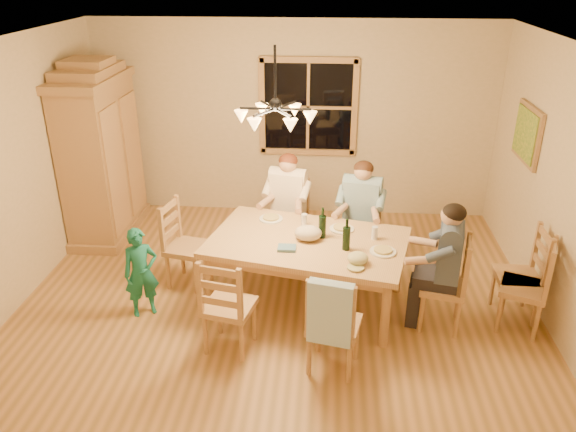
# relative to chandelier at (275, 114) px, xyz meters

# --- Properties ---
(floor) EXTENTS (5.50, 5.50, 0.00)m
(floor) POSITION_rel_chandelier_xyz_m (0.00, 0.00, -2.08)
(floor) COLOR olive
(floor) RESTS_ON ground
(ceiling) EXTENTS (5.50, 5.00, 0.02)m
(ceiling) POSITION_rel_chandelier_xyz_m (0.00, 0.00, 0.62)
(ceiling) COLOR white
(ceiling) RESTS_ON wall_back
(wall_back) EXTENTS (5.50, 0.02, 2.70)m
(wall_back) POSITION_rel_chandelier_xyz_m (0.00, 2.50, -0.73)
(wall_back) COLOR #C8B78D
(wall_back) RESTS_ON floor
(wall_left) EXTENTS (0.02, 5.00, 2.70)m
(wall_left) POSITION_rel_chandelier_xyz_m (-2.75, 0.00, -0.73)
(wall_left) COLOR #C8B78D
(wall_left) RESTS_ON floor
(wall_right) EXTENTS (0.02, 5.00, 2.70)m
(wall_right) POSITION_rel_chandelier_xyz_m (2.75, 0.00, -0.73)
(wall_right) COLOR #C8B78D
(wall_right) RESTS_ON floor
(window) EXTENTS (1.30, 0.06, 1.30)m
(window) POSITION_rel_chandelier_xyz_m (0.20, 2.47, -0.53)
(window) COLOR black
(window) RESTS_ON wall_back
(painting) EXTENTS (0.06, 0.78, 0.64)m
(painting) POSITION_rel_chandelier_xyz_m (2.71, 1.20, -0.48)
(painting) COLOR olive
(painting) RESTS_ON wall_right
(chandelier) EXTENTS (0.77, 0.68, 0.71)m
(chandelier) POSITION_rel_chandelier_xyz_m (0.00, 0.00, 0.00)
(chandelier) COLOR black
(chandelier) RESTS_ON ceiling
(armoire) EXTENTS (0.66, 1.40, 2.30)m
(armoire) POSITION_rel_chandelier_xyz_m (-2.42, 1.60, -1.02)
(armoire) COLOR olive
(armoire) RESTS_ON floor
(dining_table) EXTENTS (2.21, 1.62, 0.76)m
(dining_table) POSITION_rel_chandelier_xyz_m (0.32, 0.05, -1.41)
(dining_table) COLOR tan
(dining_table) RESTS_ON floor
(chair_far_left) EXTENTS (0.52, 0.50, 0.99)m
(chair_far_left) POSITION_rel_chandelier_xyz_m (0.03, 1.08, -1.77)
(chair_far_left) COLOR tan
(chair_far_left) RESTS_ON floor
(chair_far_right) EXTENTS (0.52, 0.50, 0.99)m
(chair_far_right) POSITION_rel_chandelier_xyz_m (0.90, 0.89, -1.77)
(chair_far_right) COLOR tan
(chair_far_right) RESTS_ON floor
(chair_near_left) EXTENTS (0.52, 0.50, 0.99)m
(chair_near_left) POSITION_rel_chandelier_xyz_m (-0.37, -0.76, -1.77)
(chair_near_left) COLOR tan
(chair_near_left) RESTS_ON floor
(chair_near_right) EXTENTS (0.52, 0.50, 0.99)m
(chair_near_right) POSITION_rel_chandelier_xyz_m (0.60, -0.97, -1.77)
(chair_near_right) COLOR tan
(chair_near_right) RESTS_ON floor
(chair_end_left) EXTENTS (0.50, 0.52, 0.99)m
(chair_end_left) POSITION_rel_chandelier_xyz_m (-1.04, 0.35, -1.77)
(chair_end_left) COLOR tan
(chair_end_left) RESTS_ON floor
(chair_end_right) EXTENTS (0.50, 0.52, 0.99)m
(chair_end_right) POSITION_rel_chandelier_xyz_m (1.67, -0.24, -1.77)
(chair_end_right) COLOR tan
(chair_end_right) RESTS_ON floor
(adult_woman) EXTENTS (0.46, 0.49, 0.87)m
(adult_woman) POSITION_rel_chandelier_xyz_m (0.03, 1.08, -1.24)
(adult_woman) COLOR #FADEC1
(adult_woman) RESTS_ON floor
(adult_plaid_man) EXTENTS (0.46, 0.49, 0.87)m
(adult_plaid_man) POSITION_rel_chandelier_xyz_m (0.90, 0.89, -1.24)
(adult_plaid_man) COLOR teal
(adult_plaid_man) RESTS_ON floor
(adult_slate_man) EXTENTS (0.49, 0.46, 0.87)m
(adult_slate_man) POSITION_rel_chandelier_xyz_m (1.67, -0.24, -1.24)
(adult_slate_man) COLOR #424F69
(adult_slate_man) RESTS_ON floor
(towel) EXTENTS (0.39, 0.18, 0.58)m
(towel) POSITION_rel_chandelier_xyz_m (0.56, -1.16, -1.38)
(towel) COLOR #A0BFD8
(towel) RESTS_ON chair_near_right
(wine_bottle_a) EXTENTS (0.08, 0.08, 0.33)m
(wine_bottle_a) POSITION_rel_chandelier_xyz_m (0.46, 0.13, -1.15)
(wine_bottle_a) COLOR black
(wine_bottle_a) RESTS_ON dining_table
(wine_bottle_b) EXTENTS (0.08, 0.08, 0.33)m
(wine_bottle_b) POSITION_rel_chandelier_xyz_m (0.70, -0.12, -1.15)
(wine_bottle_b) COLOR black
(wine_bottle_b) RESTS_ON dining_table
(plate_woman) EXTENTS (0.26, 0.26, 0.02)m
(plate_woman) POSITION_rel_chandelier_xyz_m (-0.11, 0.51, -1.31)
(plate_woman) COLOR white
(plate_woman) RESTS_ON dining_table
(plate_plaid) EXTENTS (0.26, 0.26, 0.02)m
(plate_plaid) POSITION_rel_chandelier_xyz_m (0.67, 0.32, -1.31)
(plate_plaid) COLOR white
(plate_plaid) RESTS_ON dining_table
(plate_slate) EXTENTS (0.26, 0.26, 0.02)m
(plate_slate) POSITION_rel_chandelier_xyz_m (1.06, -0.16, -1.31)
(plate_slate) COLOR white
(plate_slate) RESTS_ON dining_table
(wine_glass_a) EXTENTS (0.06, 0.06, 0.14)m
(wine_glass_a) POSITION_rel_chandelier_xyz_m (0.26, 0.38, -1.25)
(wine_glass_a) COLOR silver
(wine_glass_a) RESTS_ON dining_table
(wine_glass_b) EXTENTS (0.06, 0.06, 0.14)m
(wine_glass_b) POSITION_rel_chandelier_xyz_m (1.00, 0.13, -1.25)
(wine_glass_b) COLOR silver
(wine_glass_b) RESTS_ON dining_table
(cap) EXTENTS (0.20, 0.20, 0.11)m
(cap) POSITION_rel_chandelier_xyz_m (0.81, -0.40, -1.26)
(cap) COLOR tan
(cap) RESTS_ON dining_table
(napkin) EXTENTS (0.21, 0.18, 0.03)m
(napkin) POSITION_rel_chandelier_xyz_m (0.12, -0.17, -1.30)
(napkin) COLOR slate
(napkin) RESTS_ON dining_table
(cloth_bundle) EXTENTS (0.28, 0.22, 0.15)m
(cloth_bundle) POSITION_rel_chandelier_xyz_m (0.32, 0.05, -1.24)
(cloth_bundle) COLOR tan
(cloth_bundle) RESTS_ON dining_table
(child) EXTENTS (0.42, 0.37, 0.97)m
(child) POSITION_rel_chandelier_xyz_m (-1.36, -0.26, -1.59)
(child) COLOR #197262
(child) RESTS_ON floor
(chair_spare_front) EXTENTS (0.55, 0.57, 0.99)m
(chair_spare_front) POSITION_rel_chandelier_xyz_m (2.45, -0.23, -1.77)
(chair_spare_front) COLOR tan
(chair_spare_front) RESTS_ON floor
(chair_spare_back) EXTENTS (0.43, 0.45, 0.99)m
(chair_spare_back) POSITION_rel_chandelier_xyz_m (2.45, -0.01, -1.77)
(chair_spare_back) COLOR tan
(chair_spare_back) RESTS_ON floor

